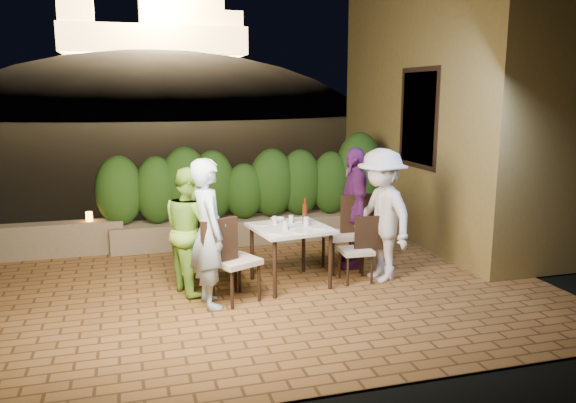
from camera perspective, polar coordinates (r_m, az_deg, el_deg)
name	(u,v)px	position (r m, az deg, el deg)	size (l,w,h in m)	color
ground	(268,292)	(7.00, -2.00, -9.14)	(400.00, 400.00, 0.00)	black
terrace_floor	(259,283)	(7.48, -2.94, -8.26)	(7.00, 6.00, 0.15)	brown
building_wall	(449,86)	(9.85, 16.02, 11.24)	(1.60, 5.00, 5.00)	olive
window_pane	(420,118)	(9.03, 13.29, 8.25)	(0.08, 1.00, 1.40)	black
window_frame	(420,118)	(9.03, 13.23, 8.25)	(0.06, 1.15, 1.55)	black
planter	(246,230)	(9.13, -4.31, -2.90)	(4.20, 0.55, 0.40)	#75664A
hedge	(245,184)	(8.98, -4.38, 1.75)	(4.00, 0.70, 1.10)	#1D3C10
parapet	(46,240)	(9.02, -23.34, -3.63)	(2.20, 0.30, 0.50)	#75664A
hill	(159,148)	(66.78, -12.94, 5.30)	(52.00, 40.00, 22.00)	black
fortress	(154,17)	(66.97, -13.50, 17.73)	(26.00, 8.00, 8.00)	#FFCC7A
dining_table	(290,256)	(7.09, 0.22, -5.51)	(0.90, 0.90, 0.75)	white
plate_nw	(277,232)	(6.69, -1.09, -3.15)	(0.22, 0.22, 0.01)	white
plate_sw	(259,224)	(7.10, -2.93, -2.32)	(0.20, 0.20, 0.01)	white
plate_ne	(318,227)	(6.94, 3.10, -2.64)	(0.20, 0.20, 0.01)	white
plate_se	(299,220)	(7.32, 1.16, -1.90)	(0.23, 0.23, 0.01)	white
plate_centre	(289,227)	(6.96, 0.14, -2.58)	(0.20, 0.20, 0.01)	white
plate_front	(302,232)	(6.72, 1.46, -3.07)	(0.24, 0.24, 0.01)	white
glass_nw	(285,225)	(6.80, -0.27, -2.45)	(0.07, 0.07, 0.12)	silver
glass_sw	(275,220)	(7.12, -1.35, -1.91)	(0.06, 0.06, 0.10)	silver
glass_ne	(306,222)	(6.99, 1.86, -2.06)	(0.07, 0.07, 0.12)	silver
glass_se	(291,219)	(7.16, 0.32, -1.82)	(0.06, 0.06, 0.10)	silver
beer_bottle	(305,211)	(7.11, 1.73, -0.95)	(0.06, 0.06, 0.33)	#481A0C
bowl	(278,220)	(7.26, -1.06, -1.87)	(0.18, 0.18, 0.05)	white
chair_left_front	(236,259)	(6.54, -5.35, -5.82)	(0.47, 0.47, 1.01)	black
chair_left_back	(222,253)	(7.01, -6.76, -5.24)	(0.41, 0.41, 0.88)	black
chair_right_front	(356,249)	(7.25, 6.91, -4.84)	(0.39, 0.39, 0.85)	black
chair_right_back	(342,233)	(7.63, 5.53, -3.22)	(0.48, 0.48, 1.04)	black
diner_blue	(209,233)	(6.34, -8.08, -3.22)	(0.62, 0.40, 1.69)	#A4C1D3
diner_green	(191,230)	(6.87, -9.85, -2.85)	(0.74, 0.58, 1.53)	#87C83E
diner_white	(381,215)	(7.25, 9.43, -1.39)	(1.10, 0.63, 1.70)	silver
diner_purple	(354,208)	(7.77, 6.76, -0.63)	(0.98, 0.41, 1.67)	#5E2266
parapet_lamp	(89,217)	(8.89, -19.55, -1.45)	(0.10, 0.10, 0.14)	orange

